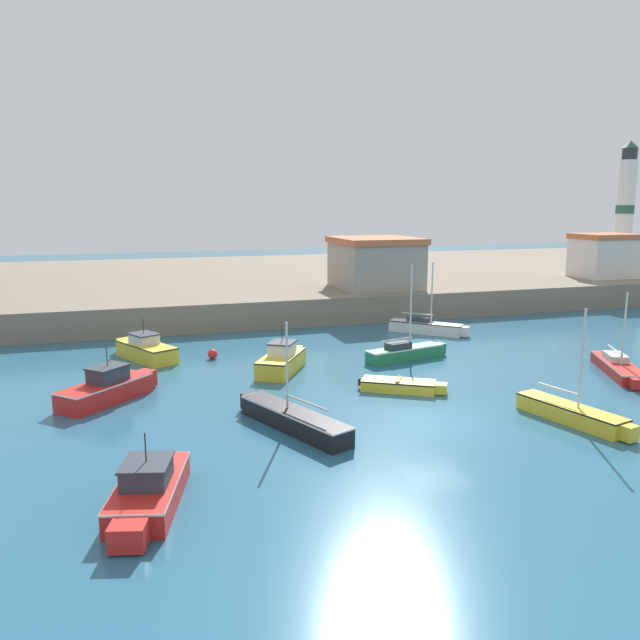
# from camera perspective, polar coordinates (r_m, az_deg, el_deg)

# --- Properties ---
(ground_plane) EXTENTS (200.00, 200.00, 0.00)m
(ground_plane) POSITION_cam_1_polar(r_m,az_deg,el_deg) (27.30, 10.65, -9.17)
(ground_plane) COLOR #28607F
(quay_seawall) EXTENTS (120.00, 40.00, 2.09)m
(quay_seawall) POSITION_cam_1_polar(r_m,az_deg,el_deg) (65.62, -6.56, 3.46)
(quay_seawall) COLOR gray
(quay_seawall) RESTS_ON ground
(sailboat_green_0) EXTENTS (5.54, 2.24, 5.68)m
(sailboat_green_0) POSITION_cam_1_polar(r_m,az_deg,el_deg) (37.34, 7.83, -2.91)
(sailboat_green_0) COLOR #237A4C
(sailboat_green_0) RESTS_ON ground
(sailboat_white_1) EXTENTS (4.67, 4.73, 5.14)m
(sailboat_white_1) POSITION_cam_1_polar(r_m,az_deg,el_deg) (45.13, 9.71, -0.60)
(sailboat_white_1) COLOR white
(sailboat_white_1) RESTS_ON ground
(motorboat_yellow_2) EXTENTS (3.53, 5.26, 2.48)m
(motorboat_yellow_2) POSITION_cam_1_polar(r_m,az_deg,el_deg) (38.55, -15.71, -2.59)
(motorboat_yellow_2) COLOR yellow
(motorboat_yellow_2) RESTS_ON ground
(motorboat_yellow_3) EXTENTS (3.69, 4.89, 2.56)m
(motorboat_yellow_3) POSITION_cam_1_polar(r_m,az_deg,el_deg) (34.58, -3.48, -3.68)
(motorboat_yellow_3) COLOR yellow
(motorboat_yellow_3) RESTS_ON ground
(motorboat_red_4) EXTENTS (2.86, 5.34, 2.40)m
(motorboat_red_4) POSITION_cam_1_polar(r_m,az_deg,el_deg) (20.39, -15.45, -14.78)
(motorboat_red_4) COLOR red
(motorboat_red_4) RESTS_ON ground
(sailboat_red_5) EXTENTS (3.61, 6.00, 4.56)m
(sailboat_red_5) POSITION_cam_1_polar(r_m,az_deg,el_deg) (37.74, 25.63, -3.87)
(sailboat_red_5) COLOR red
(sailboat_red_5) RESTS_ON ground
(motorboat_red_6) EXTENTS (4.68, 4.67, 2.59)m
(motorboat_red_6) POSITION_cam_1_polar(r_m,az_deg,el_deg) (31.06, -18.81, -5.91)
(motorboat_red_6) COLOR red
(motorboat_red_6) RESTS_ON ground
(dinghy_yellow_7) EXTENTS (4.08, 3.03, 0.63)m
(dinghy_yellow_7) POSITION_cam_1_polar(r_m,az_deg,el_deg) (31.28, 7.39, -5.92)
(dinghy_yellow_7) COLOR yellow
(dinghy_yellow_7) RESTS_ON ground
(sailboat_black_8) EXTENTS (3.43, 6.46, 4.43)m
(sailboat_black_8) POSITION_cam_1_polar(r_m,az_deg,el_deg) (25.97, -2.54, -8.97)
(sailboat_black_8) COLOR black
(sailboat_black_8) RESTS_ON ground
(sailboat_yellow_9) EXTENTS (2.25, 5.46, 4.94)m
(sailboat_yellow_9) POSITION_cam_1_polar(r_m,az_deg,el_deg) (28.77, 22.08, -7.88)
(sailboat_yellow_9) COLOR yellow
(sailboat_yellow_9) RESTS_ON ground
(mooring_buoy) EXTENTS (0.58, 0.58, 0.58)m
(mooring_buoy) POSITION_cam_1_polar(r_m,az_deg,el_deg) (37.88, -9.79, -3.07)
(mooring_buoy) COLOR red
(mooring_buoy) RESTS_ON ground
(lighthouse) EXTENTS (1.89, 1.89, 13.65)m
(lighthouse) POSITION_cam_1_polar(r_m,az_deg,el_deg) (76.35, 26.11, 9.24)
(lighthouse) COLOR silver
(lighthouse) RESTS_ON quay_seawall
(harbor_shed_near_wharf) EXTENTS (5.68, 4.35, 4.20)m
(harbor_shed_near_wharf) POSITION_cam_1_polar(r_m,az_deg,el_deg) (66.39, 24.57, 5.40)
(harbor_shed_near_wharf) COLOR silver
(harbor_shed_near_wharf) RESTS_ON quay_seawall
(harbor_shed_mid_row) EXTENTS (6.65, 7.11, 4.24)m
(harbor_shed_mid_row) POSITION_cam_1_polar(r_m,az_deg,el_deg) (53.12, 5.09, 5.26)
(harbor_shed_mid_row) COLOR gray
(harbor_shed_mid_row) RESTS_ON quay_seawall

